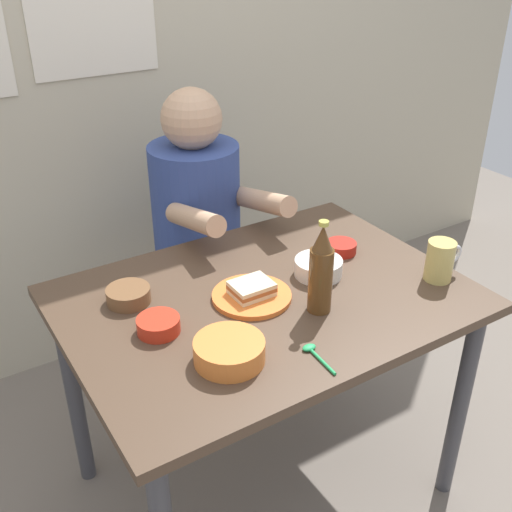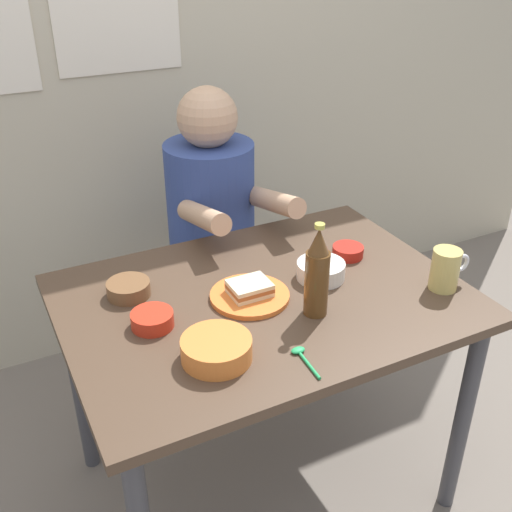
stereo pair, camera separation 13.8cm
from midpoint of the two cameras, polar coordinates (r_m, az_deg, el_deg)
ground_plane at (r=2.19m, az=2.55°, el=-20.23°), size 6.00×6.00×0.00m
wall_back at (r=2.42m, az=-9.73°, el=20.13°), size 4.40×0.09×2.60m
dining_table at (r=1.75m, az=3.01°, el=-6.30°), size 1.10×0.80×0.74m
stool at (r=2.43m, az=-2.29°, el=-3.69°), size 0.34×0.34×0.45m
person_seated at (r=2.22m, az=-2.37°, el=5.25°), size 0.33×0.56×0.72m
plate_orange at (r=1.68m, az=1.76°, el=-3.79°), size 0.22×0.22×0.01m
sandwich at (r=1.67m, az=1.77°, el=-3.07°), size 0.11×0.09×0.04m
beer_mug at (r=1.80m, az=19.38°, el=-1.22°), size 0.13×0.08×0.12m
beer_bottle at (r=1.58m, az=8.21°, el=-1.74°), size 0.06×0.06×0.26m
rice_bowl_white at (r=1.78m, az=8.27°, el=-1.32°), size 0.14×0.14×0.05m
sambal_bowl_red at (r=1.91m, az=10.61°, el=0.43°), size 0.10×0.10×0.03m
soup_bowl_orange at (r=1.45m, az=-0.98°, el=-8.67°), size 0.17×0.17×0.05m
condiment_bowl_brown at (r=1.71m, az=-9.55°, el=-3.02°), size 0.12×0.12×0.04m
sauce_bowl_chili at (r=1.58m, az=-7.15°, el=-5.95°), size 0.11×0.11×0.04m
spoon at (r=1.48m, az=7.02°, el=-9.30°), size 0.04×0.12×0.01m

